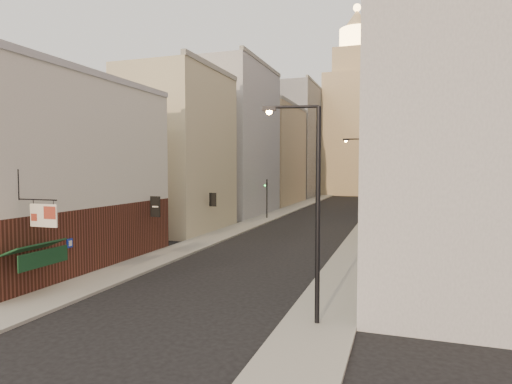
# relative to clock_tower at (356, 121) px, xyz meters

# --- Properties ---
(ground) EXTENTS (360.00, 360.00, 0.00)m
(ground) POSITION_rel_clock_tower_xyz_m (1.00, -92.00, -17.63)
(ground) COLOR black
(ground) RESTS_ON ground
(sidewalk_left) EXTENTS (3.00, 140.00, 0.15)m
(sidewalk_left) POSITION_rel_clock_tower_xyz_m (-5.50, -37.00, -17.56)
(sidewalk_left) COLOR gray
(sidewalk_left) RESTS_ON ground
(sidewalk_right) EXTENTS (3.00, 140.00, 0.15)m
(sidewalk_right) POSITION_rel_clock_tower_xyz_m (7.50, -37.00, -17.56)
(sidewalk_right) COLOR gray
(sidewalk_right) RESTS_ON ground
(near_building_left) EXTENTS (8.30, 23.04, 12.30)m
(near_building_left) POSITION_rel_clock_tower_xyz_m (-9.99, -83.00, -11.61)
(near_building_left) COLOR #582B1F
(near_building_left) RESTS_ON ground
(left_bldg_beige) EXTENTS (8.00, 12.00, 16.00)m
(left_bldg_beige) POSITION_rel_clock_tower_xyz_m (-11.00, -66.00, -9.63)
(left_bldg_beige) COLOR #C2B690
(left_bldg_beige) RESTS_ON ground
(left_bldg_grey) EXTENTS (8.00, 16.00, 20.00)m
(left_bldg_grey) POSITION_rel_clock_tower_xyz_m (-11.00, -50.00, -7.63)
(left_bldg_grey) COLOR #939397
(left_bldg_grey) RESTS_ON ground
(left_bldg_tan) EXTENTS (8.00, 18.00, 17.00)m
(left_bldg_tan) POSITION_rel_clock_tower_xyz_m (-11.00, -32.00, -9.13)
(left_bldg_tan) COLOR tan
(left_bldg_tan) RESTS_ON ground
(left_bldg_wingrid) EXTENTS (8.00, 20.00, 24.00)m
(left_bldg_wingrid) POSITION_rel_clock_tower_xyz_m (-11.00, -12.00, -5.63)
(left_bldg_wingrid) COLOR gray
(left_bldg_wingrid) RESTS_ON ground
(right_bldg_grey) EXTENTS (8.00, 16.00, 16.00)m
(right_bldg_grey) POSITION_rel_clock_tower_xyz_m (13.00, -80.00, -9.63)
(right_bldg_grey) COLOR #939397
(right_bldg_grey) RESTS_ON ground
(right_bldg_beige) EXTENTS (8.00, 16.00, 20.00)m
(right_bldg_beige) POSITION_rel_clock_tower_xyz_m (13.00, -62.00, -7.63)
(right_bldg_beige) COLOR #C2B690
(right_bldg_beige) RESTS_ON ground
(right_bldg_wingrid) EXTENTS (8.00, 20.00, 26.00)m
(right_bldg_wingrid) POSITION_rel_clock_tower_xyz_m (13.00, -42.00, -4.63)
(right_bldg_wingrid) COLOR gray
(right_bldg_wingrid) RESTS_ON ground
(highrise) EXTENTS (21.00, 23.00, 51.20)m
(highrise) POSITION_rel_clock_tower_xyz_m (19.00, -14.00, 8.02)
(highrise) COLOR gray
(highrise) RESTS_ON ground
(clock_tower) EXTENTS (14.00, 14.00, 44.90)m
(clock_tower) POSITION_rel_clock_tower_xyz_m (0.00, 0.00, 0.00)
(clock_tower) COLOR tan
(clock_tower) RESTS_ON ground
(white_tower) EXTENTS (8.00, 8.00, 41.50)m
(white_tower) POSITION_rel_clock_tower_xyz_m (11.00, -14.00, 0.97)
(white_tower) COLOR silver
(white_tower) RESTS_ON ground
(streetlamp_near) EXTENTS (2.31, 0.64, 8.89)m
(streetlamp_near) POSITION_rel_clock_tower_xyz_m (7.20, -88.05, -12.56)
(streetlamp_near) COLOR black
(streetlamp_near) RESTS_ON ground
(streetlamp_mid) EXTENTS (2.33, 0.95, 9.20)m
(streetlamp_mid) POSITION_rel_clock_tower_xyz_m (7.21, -62.84, -12.38)
(streetlamp_mid) COLOR black
(streetlamp_mid) RESTS_ON ground
(traffic_light_left) EXTENTS (0.53, 0.40, 5.00)m
(traffic_light_left) POSITION_rel_clock_tower_xyz_m (-5.26, -54.16, -14.14)
(traffic_light_left) COLOR black
(traffic_light_left) RESTS_ON ground
(traffic_light_right) EXTENTS (0.74, 0.74, 5.00)m
(traffic_light_right) POSITION_rel_clock_tower_xyz_m (6.91, -53.69, -13.78)
(traffic_light_right) COLOR black
(traffic_light_right) RESTS_ON ground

